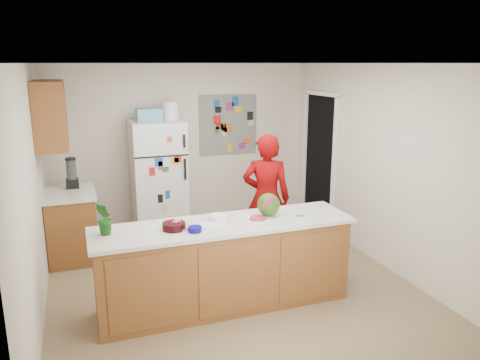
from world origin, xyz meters
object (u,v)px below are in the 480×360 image
object	(u,v)px
refrigerator	(159,179)
watermelon	(269,205)
person	(266,198)
cherry_bowl	(174,226)

from	to	relation	value
refrigerator	watermelon	bearing A→B (deg)	-72.16
person	watermelon	size ratio (longest dim) A/B	6.86
person	watermelon	world-z (taller)	person
person	watermelon	bearing A→B (deg)	93.20
refrigerator	cherry_bowl	world-z (taller)	refrigerator
watermelon	refrigerator	bearing A→B (deg)	107.84
refrigerator	person	distance (m)	1.81
watermelon	cherry_bowl	world-z (taller)	watermelon
refrigerator	cherry_bowl	bearing A→B (deg)	-96.46
cherry_bowl	person	bearing A→B (deg)	34.99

